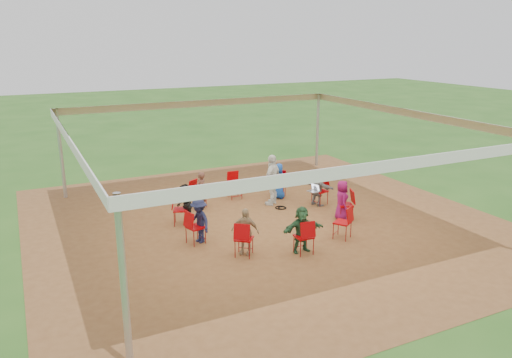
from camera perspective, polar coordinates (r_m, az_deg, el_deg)
name	(u,v)px	position (r m, az deg, el deg)	size (l,w,h in m)	color
ground	(264,222)	(14.70, 0.94, -4.91)	(80.00, 80.00, 0.00)	#2B5A1C
dirt_patch	(264,222)	(14.69, 0.94, -4.89)	(13.00, 13.00, 0.00)	brown
tent	(265,143)	(14.03, 0.99, 4.18)	(10.33, 10.33, 3.00)	#B2B2B7
chair_0	(320,191)	(16.18, 7.32, -1.38)	(0.42, 0.44, 0.90)	#A90004
chair_1	(279,184)	(16.80, 2.66, -0.62)	(0.42, 0.44, 0.90)	#A90004
chair_2	(235,185)	(16.67, -2.43, -0.75)	(0.42, 0.44, 0.90)	#A90004
chair_3	(198,194)	(15.82, -6.65, -1.76)	(0.42, 0.44, 0.90)	#A90004
chair_4	(181,210)	(14.50, -8.60, -3.50)	(0.42, 0.44, 0.90)	#A90004
chair_5	(195,227)	(13.15, -6.93, -5.50)	(0.42, 0.44, 0.90)	#A90004
chair_6	(244,239)	(12.34, -1.39, -6.84)	(0.42, 0.44, 0.90)	#A90004
chair_7	(304,237)	(12.52, 5.48, -6.58)	(0.42, 0.44, 0.90)	#A90004
chair_8	(342,223)	(13.57, 9.85, -4.93)	(0.42, 0.44, 0.90)	#A90004
chair_9	(345,205)	(14.98, 10.19, -2.93)	(0.42, 0.44, 0.90)	#A90004
person_seated_0	(318,187)	(16.05, 7.05, -0.95)	(1.11, 0.41, 1.19)	gray
person_seated_1	(279,181)	(16.64, 2.59, -0.23)	(0.58, 0.33, 1.19)	#1747AC
person_seated_2	(201,190)	(15.71, -6.32, -1.30)	(0.43, 0.29, 1.19)	brown
person_seated_3	(185,205)	(14.44, -8.15, -2.92)	(0.58, 0.33, 1.19)	black
person_seated_4	(199,221)	(13.15, -6.52, -4.77)	(0.77, 0.38, 1.19)	#1A1E40
person_seated_5	(245,231)	(12.39, -1.26, -5.99)	(0.70, 0.36, 1.19)	tan
person_seated_6	(302,229)	(12.56, 5.24, -5.75)	(1.11, 0.41, 1.19)	#265332
person_seated_7	(342,200)	(14.90, 9.77, -2.40)	(0.58, 0.33, 1.19)	#7E0F4E
standing_person	(272,180)	(15.96, 1.90, -0.08)	(0.97, 0.49, 1.65)	silver
cable_coil	(281,208)	(15.82, 2.89, -3.30)	(0.45, 0.45, 0.03)	black
laptop	(314,189)	(15.94, 6.67, -1.15)	(0.36, 0.41, 0.24)	#B7B7BC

